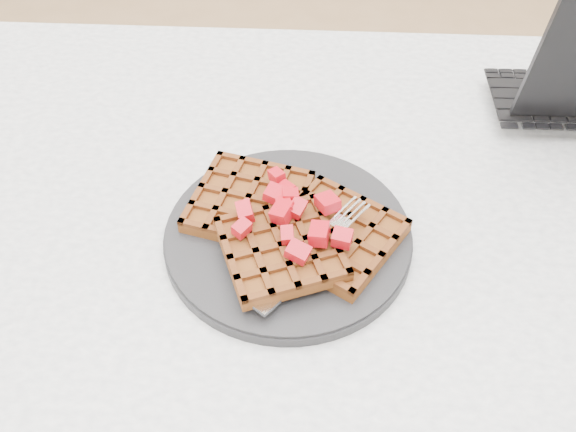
{
  "coord_description": "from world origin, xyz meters",
  "views": [
    {
      "loc": [
        -0.05,
        -0.49,
        1.28
      ],
      "look_at": [
        -0.07,
        -0.03,
        0.79
      ],
      "focal_mm": 40.0,
      "sensor_mm": 36.0,
      "label": 1
    }
  ],
  "objects": [
    {
      "name": "plate",
      "position": [
        -0.07,
        -0.03,
        0.76
      ],
      "size": [
        0.27,
        0.27,
        0.02
      ],
      "primitive_type": "cylinder",
      "color": "black",
      "rests_on": "table"
    },
    {
      "name": "table",
      "position": [
        0.0,
        0.0,
        0.64
      ],
      "size": [
        1.2,
        0.8,
        0.75
      ],
      "color": "white",
      "rests_on": "ground"
    },
    {
      "name": "waffles",
      "position": [
        -0.07,
        -0.04,
        0.78
      ],
      "size": [
        0.25,
        0.22,
        0.03
      ],
      "color": "brown",
      "rests_on": "plate"
    },
    {
      "name": "strawberry_pile",
      "position": [
        -0.07,
        -0.03,
        0.8
      ],
      "size": [
        0.15,
        0.15,
        0.02
      ],
      "primitive_type": null,
      "color": "#9C000E",
      "rests_on": "waffles"
    },
    {
      "name": "fork",
      "position": [
        -0.04,
        -0.07,
        0.77
      ],
      "size": [
        0.13,
        0.16,
        0.02
      ],
      "primitive_type": null,
      "rotation": [
        0.0,
        0.0,
        -0.64
      ],
      "color": "silver",
      "rests_on": "plate"
    }
  ]
}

